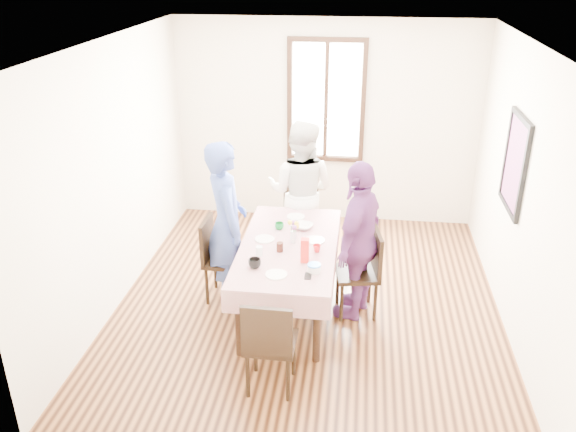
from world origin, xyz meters
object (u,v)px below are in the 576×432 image
at_px(dining_table, 289,278).
at_px(chair_right, 357,273).
at_px(chair_left, 226,260).
at_px(person_left, 226,223).
at_px(chair_near, 271,342).
at_px(person_right, 357,240).
at_px(chair_far, 301,223).
at_px(person_far, 301,192).

height_order(dining_table, chair_right, chair_right).
bearing_deg(chair_left, person_left, 91.28).
relative_size(chair_near, person_right, 0.55).
bearing_deg(chair_left, chair_far, 147.33).
bearing_deg(chair_right, person_right, 80.31).
bearing_deg(chair_near, chair_right, 61.73).
xyz_separation_m(chair_left, chair_right, (1.39, -0.11, 0.00)).
relative_size(chair_right, person_left, 0.52).
bearing_deg(person_far, person_right, 132.39).
height_order(chair_far, person_far, person_far).
distance_m(chair_near, person_right, 1.47).
relative_size(dining_table, chair_left, 1.91).
relative_size(chair_near, person_left, 0.52).
distance_m(chair_left, chair_near, 1.52).
distance_m(dining_table, person_left, 0.86).
bearing_deg(chair_near, person_right, 62.39).
height_order(person_left, person_right, person_left).
relative_size(chair_near, person_far, 0.53).
distance_m(chair_far, chair_near, 2.39).
distance_m(dining_table, chair_near, 1.20).
xyz_separation_m(chair_left, person_left, (0.02, 0.00, 0.43)).
relative_size(person_left, person_far, 1.03).
bearing_deg(person_right, chair_far, -130.33).
bearing_deg(dining_table, person_far, 90.00).
xyz_separation_m(chair_left, person_right, (1.37, -0.11, 0.37)).
xyz_separation_m(chair_right, chair_far, (-0.69, 1.14, 0.00)).
bearing_deg(dining_table, person_left, 166.45).
height_order(chair_right, person_left, person_left).
height_order(person_left, person_far, person_left).
height_order(chair_left, chair_right, same).
bearing_deg(person_left, dining_table, -126.03).
distance_m(chair_left, person_far, 1.29).
distance_m(dining_table, person_right, 0.82).
bearing_deg(person_far, chair_near, 101.25).
relative_size(chair_left, person_left, 0.52).
height_order(chair_near, person_right, person_right).
bearing_deg(person_far, chair_far, -78.75).
relative_size(chair_right, person_far, 0.53).
height_order(dining_table, chair_left, chair_left).
bearing_deg(person_far, chair_right, 133.08).
distance_m(dining_table, chair_left, 0.72).
height_order(chair_right, chair_near, same).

